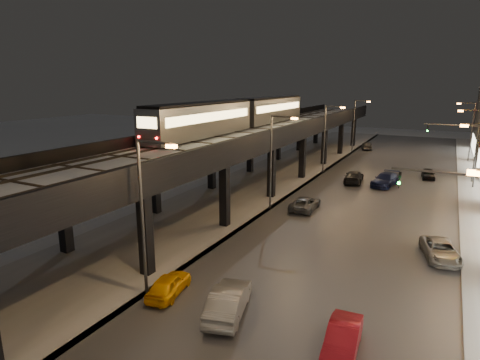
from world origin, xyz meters
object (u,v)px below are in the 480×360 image
at_px(car_mid_silver, 305,204).
at_px(car_onc_silver, 343,340).
at_px(car_mid_dark, 354,177).
at_px(car_far_white, 367,146).
at_px(car_onc_white, 385,180).
at_px(subway_train, 242,113).
at_px(car_onc_dark, 440,251).
at_px(car_taxi, 169,285).
at_px(car_onc_red, 428,174).
at_px(car_near_white, 229,301).

xyz_separation_m(car_mid_silver, car_onc_silver, (8.18, -19.21, 0.01)).
distance_m(car_mid_silver, car_onc_silver, 20.88).
height_order(car_mid_dark, car_far_white, car_far_white).
bearing_deg(car_onc_white, car_mid_dark, -168.65).
bearing_deg(car_onc_silver, car_far_white, 94.96).
bearing_deg(subway_train, car_onc_dark, -31.97).
height_order(car_taxi, car_onc_red, car_onc_red).
bearing_deg(car_mid_silver, car_onc_silver, 111.64).
height_order(car_taxi, car_mid_silver, car_mid_silver).
bearing_deg(car_onc_red, car_near_white, -108.38).
xyz_separation_m(car_taxi, car_onc_dark, (13.65, 12.51, 0.00)).
xyz_separation_m(car_mid_silver, car_onc_red, (9.75, 19.40, -0.01)).
xyz_separation_m(car_onc_silver, car_onc_dark, (3.62, 12.99, -0.02)).
bearing_deg(car_onc_silver, car_taxi, 172.97).
xyz_separation_m(car_near_white, car_mid_dark, (-0.31, 31.87, -0.05)).
relative_size(car_taxi, car_mid_dark, 0.74).
bearing_deg(car_taxi, subway_train, -81.96).
relative_size(car_taxi, car_far_white, 0.86).
height_order(car_mid_dark, car_onc_silver, car_mid_dark).
height_order(car_onc_white, car_onc_red, car_onc_white).
distance_m(subway_train, car_onc_silver, 34.07).
relative_size(car_mid_silver, car_onc_silver, 1.17).
xyz_separation_m(car_mid_dark, car_far_white, (-3.21, 26.27, 0.00)).
xyz_separation_m(car_taxi, car_near_white, (3.99, -0.15, 0.15)).
xyz_separation_m(subway_train, car_taxi, (9.05, -26.69, -7.67)).
bearing_deg(car_onc_white, subway_train, -152.70).
bearing_deg(subway_train, car_near_white, -64.08).
bearing_deg(car_mid_dark, car_onc_silver, 95.33).
relative_size(subway_train, car_mid_silver, 7.55).
height_order(subway_train, car_mid_dark, subway_train).
relative_size(car_far_white, car_onc_white, 0.81).
bearing_deg(car_mid_dark, car_far_white, -88.87).
relative_size(car_taxi, car_onc_dark, 0.81).
bearing_deg(car_mid_dark, car_taxi, 77.55).
bearing_deg(car_onc_dark, subway_train, 133.41).
height_order(car_mid_silver, car_onc_white, car_onc_white).
height_order(car_mid_silver, car_onc_silver, car_onc_silver).
xyz_separation_m(car_far_white, car_onc_silver, (9.56, -58.46, -0.07)).
xyz_separation_m(subway_train, car_near_white, (13.04, -26.84, -7.52)).
height_order(car_near_white, car_far_white, car_near_white).
relative_size(car_near_white, car_mid_dark, 0.94).
xyz_separation_m(car_mid_silver, car_onc_dark, (11.81, -6.23, -0.01)).
relative_size(car_mid_silver, car_onc_red, 1.26).
xyz_separation_m(subway_train, car_onc_silver, (19.08, -27.16, -7.65)).
bearing_deg(car_mid_silver, car_onc_dark, 150.76).
bearing_deg(car_taxi, car_onc_white, -113.60).
bearing_deg(car_near_white, car_mid_dark, -104.78).
relative_size(car_far_white, car_onc_red, 1.16).
height_order(car_far_white, car_onc_silver, car_far_white).
height_order(car_mid_silver, car_onc_dark, car_mid_silver).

